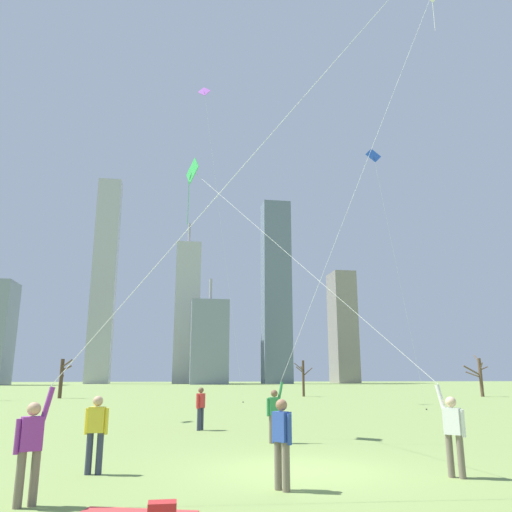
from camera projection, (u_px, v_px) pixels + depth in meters
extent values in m
plane|color=#7A934C|center=(299.00, 470.00, 11.17)|extent=(400.00, 400.00, 0.00)
cylinder|color=#726656|center=(20.00, 480.00, 8.04)|extent=(0.14, 0.14, 0.85)
cylinder|color=#726656|center=(34.00, 478.00, 8.16)|extent=(0.14, 0.14, 0.85)
cube|color=purple|center=(32.00, 434.00, 8.26)|extent=(0.39, 0.33, 0.54)
sphere|color=tan|center=(34.00, 409.00, 8.35)|extent=(0.22, 0.22, 0.22)
cylinder|color=purple|center=(18.00, 436.00, 8.14)|extent=(0.09, 0.09, 0.55)
cylinder|color=purple|center=(48.00, 403.00, 8.49)|extent=(0.22, 0.17, 0.56)
cylinder|color=silver|center=(295.00, 107.00, 11.16)|extent=(9.08, 1.05, 12.06)
cylinder|color=#726656|center=(461.00, 457.00, 10.34)|extent=(0.14, 0.14, 0.85)
cylinder|color=#726656|center=(450.00, 456.00, 10.47)|extent=(0.14, 0.14, 0.85)
cube|color=white|center=(452.00, 421.00, 10.57)|extent=(0.38, 0.39, 0.54)
sphere|color=beige|center=(451.00, 402.00, 10.66)|extent=(0.22, 0.22, 0.22)
cylinder|color=white|center=(463.00, 423.00, 10.44)|extent=(0.09, 0.09, 0.55)
cylinder|color=white|center=(440.00, 398.00, 10.81)|extent=(0.20, 0.21, 0.56)
cube|color=green|center=(192.00, 171.00, 19.83)|extent=(0.45, 1.22, 1.26)
cylinder|color=black|center=(192.00, 171.00, 19.83)|extent=(0.23, 0.15, 0.81)
cylinder|color=green|center=(188.00, 203.00, 19.41)|extent=(0.02, 0.02, 1.77)
cylinder|color=silver|center=(280.00, 247.00, 15.35)|extent=(5.28, 8.22, 8.13)
cylinder|color=#726656|center=(271.00, 429.00, 15.77)|extent=(0.14, 0.14, 0.85)
cylinder|color=#726656|center=(278.00, 429.00, 15.83)|extent=(0.14, 0.14, 0.85)
cube|color=#338C4C|center=(274.00, 406.00, 15.96)|extent=(0.36, 0.23, 0.54)
sphere|color=brown|center=(274.00, 393.00, 16.06)|extent=(0.22, 0.22, 0.22)
cylinder|color=#338C4C|center=(268.00, 407.00, 15.90)|extent=(0.09, 0.09, 0.55)
cylinder|color=#338C4C|center=(280.00, 391.00, 16.13)|extent=(0.21, 0.11, 0.56)
cylinder|color=white|center=(434.00, 15.00, 20.14)|extent=(0.02, 0.02, 1.43)
cylinder|color=silver|center=(366.00, 164.00, 18.15)|extent=(6.36, 0.69, 15.37)
cylinder|color=#33384C|center=(202.00, 419.00, 19.65)|extent=(0.14, 0.14, 0.85)
cylinder|color=#33384C|center=(199.00, 419.00, 19.46)|extent=(0.14, 0.14, 0.85)
cube|color=red|center=(201.00, 400.00, 19.72)|extent=(0.36, 0.39, 0.54)
sphere|color=brown|center=(201.00, 390.00, 19.81)|extent=(0.22, 0.22, 0.22)
cylinder|color=red|center=(204.00, 401.00, 19.89)|extent=(0.09, 0.09, 0.55)
cylinder|color=red|center=(198.00, 402.00, 19.53)|extent=(0.09, 0.09, 0.55)
cylinder|color=#33384C|center=(89.00, 454.00, 10.77)|extent=(0.14, 0.14, 0.85)
cylinder|color=#33384C|center=(99.00, 453.00, 10.78)|extent=(0.14, 0.14, 0.85)
cube|color=yellow|center=(97.00, 420.00, 10.93)|extent=(0.36, 0.24, 0.54)
sphere|color=tan|center=(98.00, 401.00, 11.02)|extent=(0.22, 0.22, 0.22)
cylinder|color=yellow|center=(87.00, 421.00, 10.92)|extent=(0.09, 0.09, 0.55)
cylinder|color=yellow|center=(106.00, 421.00, 10.94)|extent=(0.09, 0.09, 0.55)
cylinder|color=#726656|center=(278.00, 465.00, 9.34)|extent=(0.14, 0.14, 0.85)
cylinder|color=#726656|center=(286.00, 467.00, 9.17)|extent=(0.14, 0.14, 0.85)
cube|color=#2D4CA5|center=(282.00, 427.00, 9.42)|extent=(0.34, 0.39, 0.54)
sphere|color=#9E7051|center=(281.00, 405.00, 9.51)|extent=(0.22, 0.22, 0.22)
cylinder|color=#2D4CA5|center=(274.00, 428.00, 9.57)|extent=(0.09, 0.09, 0.55)
cylinder|color=#2D4CA5|center=(289.00, 429.00, 9.25)|extent=(0.09, 0.09, 0.55)
cube|color=purple|center=(204.00, 91.00, 46.04)|extent=(1.18, 0.55, 1.17)
cylinder|color=black|center=(204.00, 91.00, 46.04)|extent=(0.03, 0.46, 0.72)
cylinder|color=silver|center=(222.00, 236.00, 43.15)|extent=(3.79, 0.08, 27.51)
cylinder|color=#3F3833|center=(243.00, 402.00, 40.26)|extent=(0.10, 0.10, 0.08)
cube|color=blue|center=(373.00, 155.00, 34.26)|extent=(1.13, 0.25, 1.10)
cylinder|color=black|center=(373.00, 155.00, 34.26)|extent=(0.06, 0.23, 0.72)
cylinder|color=silver|center=(399.00, 277.00, 32.80)|extent=(2.79, 0.61, 16.71)
cylinder|color=#3F3833|center=(426.00, 409.00, 31.35)|extent=(0.10, 0.10, 0.08)
cylinder|color=#4C3828|center=(303.00, 378.00, 53.00)|extent=(0.26, 0.26, 3.70)
cylinder|color=#4C3828|center=(300.00, 370.00, 52.66)|extent=(1.11, 1.07, 0.66)
cylinder|color=#4C3828|center=(308.00, 372.00, 53.03)|extent=(0.98, 0.52, 0.91)
cylinder|color=#4C3828|center=(302.00, 370.00, 52.30)|extent=(0.78, 1.83, 0.83)
cylinder|color=#4C3828|center=(299.00, 367.00, 53.09)|extent=(1.06, 0.33, 0.84)
cylinder|color=#4C3828|center=(61.00, 378.00, 48.49)|extent=(0.36, 0.36, 3.71)
cylinder|color=#4C3828|center=(67.00, 364.00, 48.43)|extent=(1.19, 1.14, 0.79)
cylinder|color=#4C3828|center=(67.00, 368.00, 49.00)|extent=(0.92, 0.64, 0.62)
cylinder|color=#4C3828|center=(62.00, 377.00, 49.01)|extent=(0.13, 1.09, 0.50)
cylinder|color=brown|center=(481.00, 377.00, 52.41)|extent=(0.35, 0.35, 3.91)
cylinder|color=brown|center=(484.00, 368.00, 52.88)|extent=(1.19, 0.48, 0.47)
cylinder|color=brown|center=(473.00, 375.00, 52.77)|extent=(1.28, 0.94, 0.69)
cylinder|color=brown|center=(476.00, 358.00, 53.24)|extent=(0.15, 0.87, 0.76)
cylinder|color=brown|center=(481.00, 366.00, 52.16)|extent=(0.47, 1.12, 0.80)
cylinder|color=brown|center=(472.00, 371.00, 52.53)|extent=(1.81, 0.38, 1.11)
cube|color=gray|center=(210.00, 342.00, 135.89)|extent=(10.18, 5.71, 22.56)
cylinder|color=#99999E|center=(211.00, 290.00, 139.24)|extent=(0.80, 0.80, 6.03)
cube|color=gray|center=(343.00, 327.00, 162.17)|extent=(7.11, 10.09, 35.41)
cube|color=#B2B2B7|center=(187.00, 312.00, 154.73)|extent=(7.54, 9.98, 42.78)
cylinder|color=#99999E|center=(189.00, 234.00, 160.59)|extent=(0.80, 0.80, 7.26)
cube|color=slate|center=(276.00, 290.00, 151.74)|extent=(8.32, 7.14, 55.01)
cube|color=#B2B2B7|center=(104.00, 278.00, 151.90)|extent=(6.92, 5.55, 62.27)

